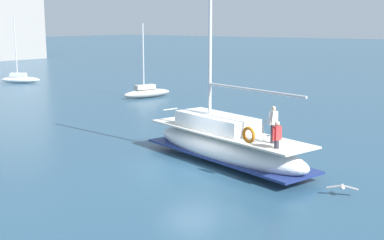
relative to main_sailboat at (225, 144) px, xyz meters
name	(u,v)px	position (x,y,z in m)	size (l,w,h in m)	color
ground_plane	(190,169)	(-1.94, 0.58, -0.90)	(400.00, 400.00, 0.00)	#284C66
main_sailboat	(225,144)	(0.00, 0.00, 0.00)	(4.70, 9.90, 11.53)	white
moored_sloop_near	(147,92)	(13.45, 17.16, -0.40)	(4.73, 2.36, 6.43)	#B7B2A8
moored_ketch_distant	(20,78)	(13.26, 35.70, -0.40)	(3.24, 4.15, 7.11)	white
seagull	(342,187)	(-1.23, -6.13, -0.56)	(0.60, 1.12, 0.17)	silver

